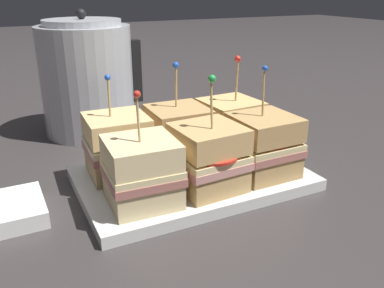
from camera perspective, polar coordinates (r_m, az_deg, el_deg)
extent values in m
plane|color=#383333|center=(0.66, 0.00, -5.51)|extent=(6.00, 6.00, 0.00)
cube|color=silver|center=(0.66, 0.00, -5.12)|extent=(0.35, 0.23, 0.01)
cube|color=silver|center=(0.65, 0.00, -4.42)|extent=(0.35, 0.23, 0.01)
cube|color=beige|center=(0.57, -6.92, -6.45)|extent=(0.10, 0.10, 0.04)
cube|color=#B26B60|center=(0.56, -7.03, -4.32)|extent=(0.10, 0.10, 0.01)
cube|color=beige|center=(0.55, -7.08, -3.37)|extent=(0.10, 0.10, 0.01)
cube|color=beige|center=(0.54, -7.18, -1.23)|extent=(0.10, 0.10, 0.04)
cylinder|color=tan|center=(0.52, -7.54, 3.15)|extent=(0.00, 0.01, 0.07)
sphere|color=red|center=(0.51, -7.73, 6.95)|extent=(0.01, 0.01, 0.01)
cube|color=tan|center=(0.60, 2.18, -4.55)|extent=(0.10, 0.10, 0.04)
cube|color=tan|center=(0.59, 2.21, -2.52)|extent=(0.10, 0.10, 0.01)
cube|color=beige|center=(0.59, 2.23, -1.61)|extent=(0.10, 0.10, 0.01)
cylinder|color=red|center=(0.57, 3.00, -1.56)|extent=(0.07, 0.07, 0.00)
cube|color=tan|center=(0.58, 2.26, 0.79)|extent=(0.10, 0.10, 0.04)
cylinder|color=tan|center=(0.56, 3.17, 5.27)|extent=(0.00, 0.01, 0.08)
sphere|color=green|center=(0.55, 3.25, 9.18)|extent=(0.01, 0.01, 0.01)
cube|color=tan|center=(0.66, 9.79, -2.62)|extent=(0.09, 0.09, 0.04)
cube|color=#B26B60|center=(0.65, 9.92, -0.73)|extent=(0.10, 0.10, 0.01)
cube|color=beige|center=(0.64, 9.98, 0.11)|extent=(0.10, 0.10, 0.01)
cylinder|color=red|center=(0.63, 10.87, 0.20)|extent=(0.05, 0.05, 0.00)
cube|color=tan|center=(0.63, 10.13, 2.33)|extent=(0.09, 0.09, 0.04)
cylinder|color=tan|center=(0.62, 9.97, 6.74)|extent=(0.00, 0.01, 0.08)
sphere|color=blue|center=(0.61, 10.21, 10.41)|extent=(0.01, 0.01, 0.01)
cube|color=#DBB77A|center=(0.66, -10.20, -2.59)|extent=(0.10, 0.10, 0.04)
cube|color=tan|center=(0.65, -10.34, -0.71)|extent=(0.10, 0.10, 0.01)
cube|color=beige|center=(0.64, -10.40, 0.13)|extent=(0.10, 0.10, 0.01)
cylinder|color=red|center=(0.63, -10.02, 0.22)|extent=(0.06, 0.06, 0.00)
cube|color=#E8C281|center=(0.64, -10.55, 2.34)|extent=(0.10, 0.10, 0.04)
cylinder|color=tan|center=(0.62, -11.54, 6.04)|extent=(0.00, 0.01, 0.07)
sphere|color=blue|center=(0.61, -11.78, 9.13)|extent=(0.01, 0.01, 0.01)
cube|color=tan|center=(0.69, -1.81, -1.09)|extent=(0.09, 0.09, 0.04)
cube|color=tan|center=(0.68, -1.83, 0.73)|extent=(0.10, 0.10, 0.01)
cube|color=beige|center=(0.68, -1.84, 1.54)|extent=(0.10, 0.10, 0.01)
cylinder|color=red|center=(0.66, -1.27, 1.65)|extent=(0.06, 0.06, 0.00)
cube|color=tan|center=(0.67, -1.87, 3.66)|extent=(0.09, 0.09, 0.04)
cylinder|color=tan|center=(0.66, -2.48, 7.70)|extent=(0.00, 0.01, 0.08)
sphere|color=blue|center=(0.65, -2.53, 10.98)|extent=(0.01, 0.01, 0.01)
cube|color=tan|center=(0.73, 5.27, 0.21)|extent=(0.10, 0.10, 0.04)
cube|color=tan|center=(0.72, 5.33, 1.93)|extent=(0.10, 0.10, 0.01)
cube|color=beige|center=(0.72, 5.36, 2.70)|extent=(0.10, 0.10, 0.01)
cylinder|color=red|center=(0.71, 6.05, 2.83)|extent=(0.06, 0.06, 0.00)
cube|color=#E0B771|center=(0.71, 5.43, 4.70)|extent=(0.10, 0.10, 0.04)
cylinder|color=tan|center=(0.70, 6.30, 8.54)|extent=(0.00, 0.01, 0.08)
sphere|color=red|center=(0.69, 6.43, 11.80)|extent=(0.01, 0.01, 0.01)
cylinder|color=#B7BABF|center=(0.89, -14.47, 8.61)|extent=(0.19, 0.19, 0.22)
cylinder|color=#B7BABF|center=(0.87, -15.20, 16.16)|extent=(0.16, 0.16, 0.01)
sphere|color=black|center=(0.87, -15.31, 17.20)|extent=(0.02, 0.02, 0.02)
cube|color=black|center=(0.92, -7.91, 10.13)|extent=(0.02, 0.02, 0.13)
cube|color=white|center=(0.61, -24.75, -8.63)|extent=(0.10, 0.10, 0.02)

